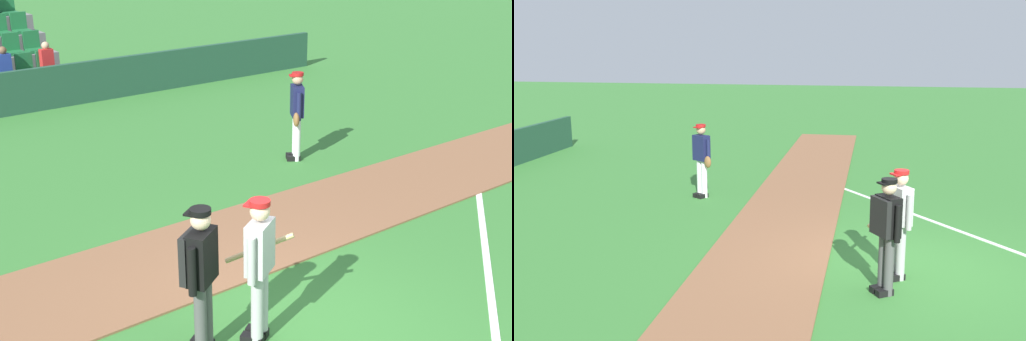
# 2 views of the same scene
# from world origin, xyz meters

# --- Properties ---
(ground_plane) EXTENTS (80.00, 80.00, 0.00)m
(ground_plane) POSITION_xyz_m (0.00, 0.00, 0.00)
(ground_plane) COLOR #387A33
(infield_dirt_path) EXTENTS (28.00, 2.14, 0.03)m
(infield_dirt_path) POSITION_xyz_m (0.00, 2.42, 0.01)
(infield_dirt_path) COLOR brown
(infield_dirt_path) RESTS_ON ground
(foul_line_chalk) EXTENTS (9.49, 7.50, 0.01)m
(foul_line_chalk) POSITION_xyz_m (3.00, -0.50, 0.01)
(foul_line_chalk) COLOR white
(foul_line_chalk) RESTS_ON ground
(batter_grey_jersey) EXTENTS (0.74, 0.70, 1.76)m
(batter_grey_jersey) POSITION_xyz_m (-0.35, 0.23, 0.97)
(batter_grey_jersey) COLOR #B2B2B2
(batter_grey_jersey) RESTS_ON ground
(umpire_home_plate) EXTENTS (0.53, 0.46, 1.76)m
(umpire_home_plate) POSITION_xyz_m (-0.99, 0.44, 1.00)
(umpire_home_plate) COLOR #4C4C4C
(umpire_home_plate) RESTS_ON ground
(runner_navy_jersey) EXTENTS (0.49, 0.58, 1.76)m
(runner_navy_jersey) POSITION_xyz_m (3.98, 4.68, 0.96)
(runner_navy_jersey) COLOR white
(runner_navy_jersey) RESTS_ON ground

